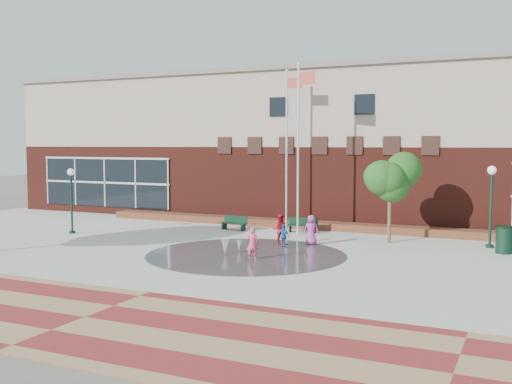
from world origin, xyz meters
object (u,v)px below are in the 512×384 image
at_px(flagpole_right, 299,140).
at_px(trash_can, 504,240).
at_px(child_splash, 252,244).
at_px(bench_left, 234,226).
at_px(flagpole_left, 287,141).

height_order(flagpole_right, trash_can, flagpole_right).
xyz_separation_m(flagpole_right, trash_can, (9.78, -1.16, -4.28)).
bearing_deg(child_splash, bench_left, -85.04).
bearing_deg(child_splash, flagpole_right, -111.73).
relative_size(flagpole_left, trash_can, 7.22).
relative_size(flagpole_right, bench_left, 5.40).
bearing_deg(bench_left, flagpole_left, 47.14).
xyz_separation_m(flagpole_left, flagpole_right, (1.40, -1.91, 0.05)).
relative_size(trash_can, child_splash, 0.91).
bearing_deg(flagpole_left, child_splash, -73.44).
bearing_deg(child_splash, flagpole_left, -104.04).
distance_m(flagpole_left, trash_can, 12.34).
xyz_separation_m(flagpole_right, child_splash, (0.64, -6.93, -4.23)).
relative_size(bench_left, child_splash, 1.23).
bearing_deg(bench_left, flagpole_right, 8.84).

